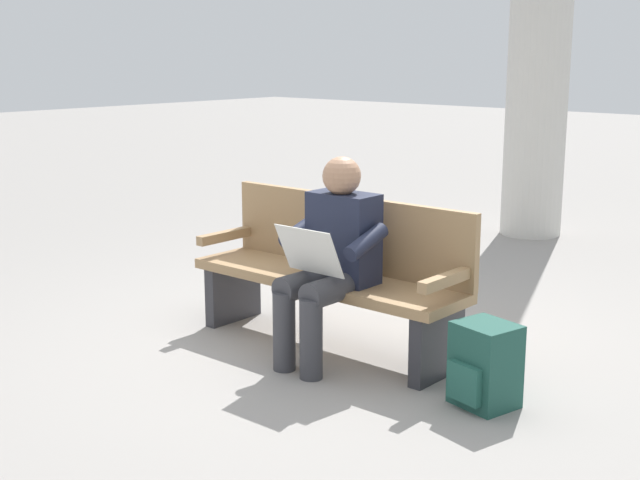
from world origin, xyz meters
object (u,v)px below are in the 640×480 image
at_px(bench_near, 333,271).
at_px(person_seated, 331,255).
at_px(support_pillar, 541,21).
at_px(backpack, 484,365).

relative_size(bench_near, person_seated, 1.53).
bearing_deg(person_seated, bench_near, -52.44).
distance_m(bench_near, support_pillar, 4.10).
xyz_separation_m(person_seated, support_pillar, (0.84, -3.96, 1.40)).
height_order(bench_near, backpack, bench_near).
distance_m(backpack, support_pillar, 4.71).
bearing_deg(bench_near, person_seated, 127.56).
bearing_deg(bench_near, backpack, 169.11).
height_order(person_seated, support_pillar, support_pillar).
bearing_deg(support_pillar, person_seated, 101.97).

